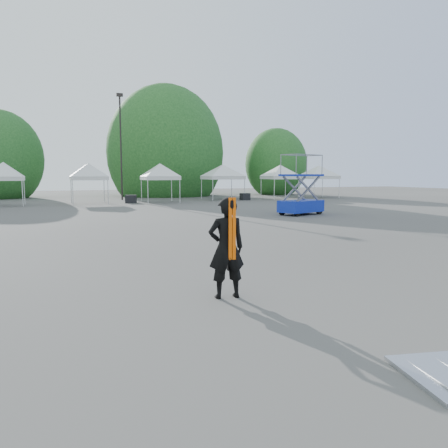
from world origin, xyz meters
name	(u,v)px	position (x,y,z in m)	size (l,w,h in m)	color
ground	(201,276)	(0.00, 0.00, 0.00)	(120.00, 120.00, 0.00)	#474442
light_pole_east	(121,141)	(3.00, 32.00, 5.52)	(0.60, 0.25, 9.80)	black
tree_mid_e	(166,153)	(9.00, 39.00, 4.84)	(5.12, 5.12, 7.79)	#382314
tree_far_e	(276,164)	(22.00, 37.00, 3.63)	(3.84, 3.84, 5.84)	#382314
tent_d	(3,166)	(-6.48, 27.25, 3.06)	(3.92, 3.92, 3.88)	silver
tent_e	(88,166)	(-0.29, 27.83, 3.06)	(4.09, 4.09, 3.88)	silver
tent_f	(160,167)	(5.47, 27.01, 3.06)	(4.10, 4.10, 3.88)	silver
tent_g	(223,167)	(11.98, 28.99, 3.06)	(4.75, 4.75, 3.88)	silver
tent_h	(280,168)	(18.00, 28.67, 3.06)	(4.26, 4.26, 3.88)	silver
tent_extra_8	(319,168)	(22.61, 28.82, 3.06)	(4.50, 4.50, 3.88)	silver
man	(226,248)	(-0.13, -1.94, 0.99)	(0.76, 0.53, 1.98)	black
scissor_lift	(301,185)	(10.63, 12.79, 1.80)	(3.06, 2.22, 3.56)	#0B1196
crate_mid	(131,199)	(3.00, 27.23, 0.34)	(0.88, 0.68, 0.68)	black
crate_east	(245,197)	(13.70, 27.64, 0.32)	(0.83, 0.64, 0.64)	black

